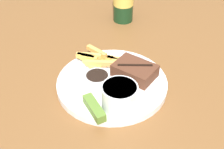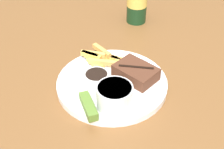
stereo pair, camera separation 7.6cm
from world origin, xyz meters
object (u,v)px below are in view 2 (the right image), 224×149
pickle_spear (88,106)px  knife_utensil (125,77)px  dipping_sauce_cup (97,79)px  coleslaw_cup (115,95)px  fork_utensil (95,67)px  dinner_plate (112,84)px  steak_portion (136,72)px

pickle_spear → knife_utensil: 0.14m
dipping_sauce_cup → knife_utensil: 0.07m
coleslaw_cup → fork_utensil: size_ratio=0.60×
knife_utensil → dinner_plate: bearing=143.4°
dinner_plate → dipping_sauce_cup: 0.05m
dinner_plate → fork_utensil: 0.07m
pickle_spear → coleslaw_cup: bearing=56.5°
dinner_plate → coleslaw_cup: coleslaw_cup is taller
steak_portion → fork_utensil: (-0.10, -0.04, -0.01)m
pickle_spear → fork_utensil: size_ratio=0.61×
dipping_sauce_cup → pickle_spear: bearing=-55.9°
dipping_sauce_cup → knife_utensil: dipping_sauce_cup is taller
dipping_sauce_cup → pickle_spear: dipping_sauce_cup is taller
dinner_plate → dipping_sauce_cup: dipping_sauce_cup is taller
coleslaw_cup → dipping_sauce_cup: size_ratio=1.36×
coleslaw_cup → pickle_spear: 0.06m
dipping_sauce_cup → knife_utensil: (0.03, 0.06, -0.01)m
dinner_plate → coleslaw_cup: bearing=-42.5°
dinner_plate → pickle_spear: bearing=-74.0°
coleslaw_cup → dipping_sauce_cup: coleslaw_cup is taller
dinner_plate → dipping_sauce_cup: (-0.02, -0.03, 0.03)m
steak_portion → coleslaw_cup: (0.03, -0.11, 0.01)m
dinner_plate → dipping_sauce_cup: bearing=-118.1°
dipping_sauce_cup → pickle_spear: size_ratio=0.74×
knife_utensil → coleslaw_cup: bearing=-160.1°
dinner_plate → knife_utensil: size_ratio=1.65×
steak_portion → fork_utensil: 0.11m
fork_utensil → coleslaw_cup: bearing=-19.1°
fork_utensil → knife_utensil: bearing=21.1°
fork_utensil → dipping_sauce_cup: bearing=-32.5°
steak_portion → pickle_spear: (-0.00, -0.16, -0.01)m
dipping_sauce_cup → steak_portion: bearing=58.7°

